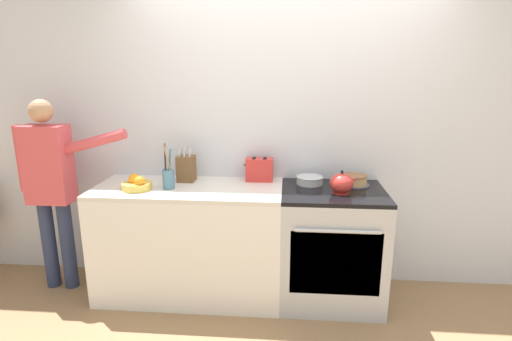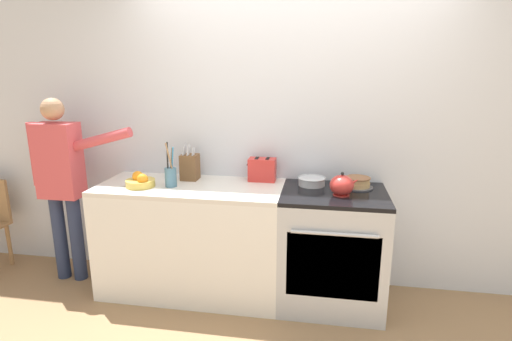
{
  "view_description": "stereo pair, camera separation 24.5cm",
  "coord_description": "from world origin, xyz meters",
  "px_view_note": "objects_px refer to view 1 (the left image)",
  "views": [
    {
      "loc": [
        0.01,
        -2.6,
        1.79
      ],
      "look_at": [
        -0.22,
        0.29,
        1.06
      ],
      "focal_mm": 28.0,
      "sensor_mm": 36.0,
      "label": 1
    },
    {
      "loc": [
        0.26,
        -2.57,
        1.79
      ],
      "look_at": [
        -0.22,
        0.29,
        1.06
      ],
      "focal_mm": 28.0,
      "sensor_mm": 36.0,
      "label": 2
    }
  ],
  "objects_px": {
    "knife_block": "(186,168)",
    "fruit_bowl": "(137,184)",
    "toaster": "(260,170)",
    "person_baker": "(51,180)",
    "layer_cake": "(355,180)",
    "mixing_bowl": "(310,180)",
    "stove_range": "(331,246)",
    "tea_kettle": "(342,183)",
    "utensil_crock": "(169,177)"
  },
  "relations": [
    {
      "from": "stove_range",
      "to": "tea_kettle",
      "type": "xyz_separation_m",
      "value": [
        0.05,
        -0.06,
        0.53
      ]
    },
    {
      "from": "layer_cake",
      "to": "fruit_bowl",
      "type": "relative_size",
      "value": 1.04
    },
    {
      "from": "person_baker",
      "to": "toaster",
      "type": "bearing_deg",
      "value": 11.68
    },
    {
      "from": "tea_kettle",
      "to": "person_baker",
      "type": "height_order",
      "value": "person_baker"
    },
    {
      "from": "layer_cake",
      "to": "person_baker",
      "type": "height_order",
      "value": "person_baker"
    },
    {
      "from": "tea_kettle",
      "to": "fruit_bowl",
      "type": "height_order",
      "value": "tea_kettle"
    },
    {
      "from": "person_baker",
      "to": "mixing_bowl",
      "type": "bearing_deg",
      "value": 8.3
    },
    {
      "from": "stove_range",
      "to": "knife_block",
      "type": "distance_m",
      "value": 1.31
    },
    {
      "from": "layer_cake",
      "to": "knife_block",
      "type": "relative_size",
      "value": 0.76
    },
    {
      "from": "layer_cake",
      "to": "fruit_bowl",
      "type": "height_order",
      "value": "fruit_bowl"
    },
    {
      "from": "layer_cake",
      "to": "fruit_bowl",
      "type": "distance_m",
      "value": 1.68
    },
    {
      "from": "mixing_bowl",
      "to": "knife_block",
      "type": "distance_m",
      "value": 1.0
    },
    {
      "from": "mixing_bowl",
      "to": "utensil_crock",
      "type": "bearing_deg",
      "value": -168.9
    },
    {
      "from": "stove_range",
      "to": "tea_kettle",
      "type": "height_order",
      "value": "tea_kettle"
    },
    {
      "from": "toaster",
      "to": "person_baker",
      "type": "height_order",
      "value": "person_baker"
    },
    {
      "from": "layer_cake",
      "to": "tea_kettle",
      "type": "distance_m",
      "value": 0.25
    },
    {
      "from": "fruit_bowl",
      "to": "toaster",
      "type": "relative_size",
      "value": 0.95
    },
    {
      "from": "mixing_bowl",
      "to": "toaster",
      "type": "xyz_separation_m",
      "value": [
        -0.4,
        0.07,
        0.06
      ]
    },
    {
      "from": "knife_block",
      "to": "utensil_crock",
      "type": "distance_m",
      "value": 0.24
    },
    {
      "from": "mixing_bowl",
      "to": "utensil_crock",
      "type": "height_order",
      "value": "utensil_crock"
    },
    {
      "from": "mixing_bowl",
      "to": "toaster",
      "type": "distance_m",
      "value": 0.41
    },
    {
      "from": "knife_block",
      "to": "mixing_bowl",
      "type": "bearing_deg",
      "value": -0.65
    },
    {
      "from": "layer_cake",
      "to": "toaster",
      "type": "bearing_deg",
      "value": 174.24
    },
    {
      "from": "utensil_crock",
      "to": "toaster",
      "type": "bearing_deg",
      "value": 22.51
    },
    {
      "from": "utensil_crock",
      "to": "toaster",
      "type": "distance_m",
      "value": 0.73
    },
    {
      "from": "toaster",
      "to": "person_baker",
      "type": "bearing_deg",
      "value": -172.26
    },
    {
      "from": "toaster",
      "to": "fruit_bowl",
      "type": "bearing_deg",
      "value": -160.19
    },
    {
      "from": "stove_range",
      "to": "toaster",
      "type": "bearing_deg",
      "value": 158.61
    },
    {
      "from": "mixing_bowl",
      "to": "person_baker",
      "type": "bearing_deg",
      "value": -175.65
    },
    {
      "from": "stove_range",
      "to": "mixing_bowl",
      "type": "xyz_separation_m",
      "value": [
        -0.17,
        0.16,
        0.49
      ]
    },
    {
      "from": "stove_range",
      "to": "mixing_bowl",
      "type": "distance_m",
      "value": 0.54
    },
    {
      "from": "layer_cake",
      "to": "mixing_bowl",
      "type": "height_order",
      "value": "layer_cake"
    },
    {
      "from": "mixing_bowl",
      "to": "utensil_crock",
      "type": "distance_m",
      "value": 1.1
    },
    {
      "from": "fruit_bowl",
      "to": "toaster",
      "type": "height_order",
      "value": "toaster"
    },
    {
      "from": "layer_cake",
      "to": "mixing_bowl",
      "type": "bearing_deg",
      "value": 178.69
    },
    {
      "from": "knife_block",
      "to": "person_baker",
      "type": "height_order",
      "value": "person_baker"
    },
    {
      "from": "layer_cake",
      "to": "fruit_bowl",
      "type": "bearing_deg",
      "value": -171.43
    },
    {
      "from": "layer_cake",
      "to": "toaster",
      "type": "relative_size",
      "value": 0.99
    },
    {
      "from": "stove_range",
      "to": "utensil_crock",
      "type": "bearing_deg",
      "value": -177.56
    },
    {
      "from": "fruit_bowl",
      "to": "layer_cake",
      "type": "bearing_deg",
      "value": 8.57
    },
    {
      "from": "knife_block",
      "to": "fruit_bowl",
      "type": "height_order",
      "value": "knife_block"
    },
    {
      "from": "fruit_bowl",
      "to": "knife_block",
      "type": "bearing_deg",
      "value": 40.89
    },
    {
      "from": "fruit_bowl",
      "to": "person_baker",
      "type": "xyz_separation_m",
      "value": [
        -0.75,
        0.1,
        -0.01
      ]
    },
    {
      "from": "layer_cake",
      "to": "mixing_bowl",
      "type": "relative_size",
      "value": 1.07
    },
    {
      "from": "layer_cake",
      "to": "knife_block",
      "type": "xyz_separation_m",
      "value": [
        -1.35,
        0.02,
        0.07
      ]
    },
    {
      "from": "fruit_bowl",
      "to": "person_baker",
      "type": "bearing_deg",
      "value": 172.25
    },
    {
      "from": "fruit_bowl",
      "to": "person_baker",
      "type": "distance_m",
      "value": 0.75
    },
    {
      "from": "mixing_bowl",
      "to": "knife_block",
      "type": "height_order",
      "value": "knife_block"
    },
    {
      "from": "toaster",
      "to": "person_baker",
      "type": "relative_size",
      "value": 0.15
    },
    {
      "from": "knife_block",
      "to": "person_baker",
      "type": "relative_size",
      "value": 0.19
    }
  ]
}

